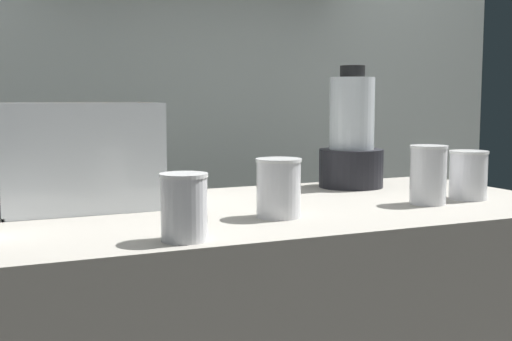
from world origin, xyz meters
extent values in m
cube|color=silver|center=(0.00, 0.77, 1.25)|extent=(2.60, 0.04, 2.50)
cube|color=white|center=(-0.35, 0.15, 0.90)|extent=(0.33, 0.22, 0.01)
cube|color=white|center=(-0.35, 0.04, 1.01)|extent=(0.33, 0.01, 0.22)
cube|color=white|center=(-0.35, 0.26, 1.01)|extent=(0.33, 0.01, 0.22)
cube|color=white|center=(-0.19, 0.15, 1.01)|extent=(0.01, 0.22, 0.22)
cone|color=orange|center=(-0.34, 0.15, 0.93)|extent=(0.14, 0.17, 0.04)
cone|color=orange|center=(-0.35, 0.15, 0.92)|extent=(0.11, 0.16, 0.03)
cone|color=orange|center=(-0.33, 0.15, 0.92)|extent=(0.11, 0.18, 0.03)
cone|color=orange|center=(-0.36, 0.15, 0.92)|extent=(0.16, 0.05, 0.03)
cone|color=orange|center=(-0.36, 0.14, 0.96)|extent=(0.10, 0.14, 0.04)
cone|color=orange|center=(-0.32, 0.15, 0.95)|extent=(0.18, 0.10, 0.03)
cone|color=orange|center=(-0.31, 0.15, 0.95)|extent=(0.19, 0.07, 0.03)
cone|color=orange|center=(-0.38, 0.16, 0.96)|extent=(0.13, 0.16, 0.04)
cone|color=orange|center=(-0.41, 0.15, 0.97)|extent=(0.13, 0.14, 0.02)
cone|color=orange|center=(-0.33, 0.13, 1.00)|extent=(0.08, 0.15, 0.04)
cylinder|color=black|center=(0.36, 0.20, 0.95)|extent=(0.17, 0.17, 0.10)
cylinder|color=silver|center=(0.36, 0.20, 1.09)|extent=(0.12, 0.12, 0.19)
cylinder|color=yellow|center=(0.36, 0.20, 1.02)|extent=(0.11, 0.11, 0.04)
cylinder|color=black|center=(0.36, 0.20, 1.20)|extent=(0.06, 0.06, 0.03)
cylinder|color=white|center=(-0.24, -0.25, 0.95)|extent=(0.08, 0.08, 0.11)
cylinder|color=maroon|center=(-0.24, -0.25, 0.94)|extent=(0.07, 0.07, 0.09)
cylinder|color=white|center=(-0.24, -0.25, 1.01)|extent=(0.08, 0.08, 0.01)
cylinder|color=white|center=(-0.01, -0.12, 0.96)|extent=(0.09, 0.09, 0.11)
cylinder|color=orange|center=(-0.01, -0.12, 0.94)|extent=(0.08, 0.08, 0.08)
cylinder|color=white|center=(-0.01, -0.12, 1.01)|extent=(0.09, 0.09, 0.01)
cylinder|color=white|center=(0.37, -0.11, 0.96)|extent=(0.08, 0.08, 0.12)
cylinder|color=red|center=(0.37, -0.11, 0.94)|extent=(0.07, 0.07, 0.08)
cylinder|color=white|center=(0.37, -0.11, 1.03)|extent=(0.08, 0.08, 0.01)
cylinder|color=white|center=(0.50, -0.09, 0.95)|extent=(0.09, 0.09, 0.11)
cylinder|color=red|center=(0.50, -0.09, 0.93)|extent=(0.08, 0.08, 0.06)
cylinder|color=white|center=(0.50, -0.09, 1.01)|extent=(0.09, 0.09, 0.01)
camera|label=1|loc=(-0.58, -1.29, 1.14)|focal=46.82mm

